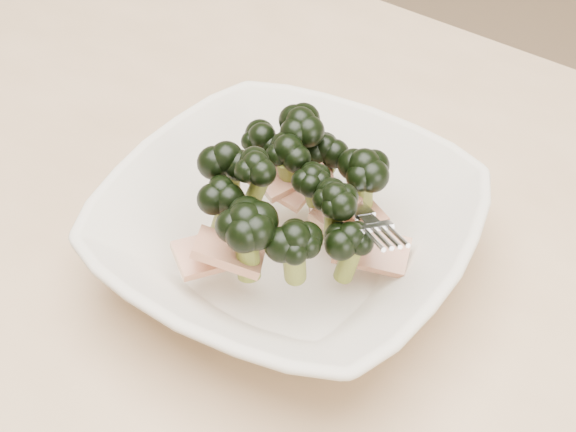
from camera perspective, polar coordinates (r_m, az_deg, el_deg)
The scene contains 2 objects.
dining_table at distance 0.72m, azimuth -3.80°, elevation -7.10°, with size 1.20×0.80×0.75m.
broccoli_dish at distance 0.60m, azimuth 0.03°, elevation -0.66°, with size 0.30×0.30×0.11m.
Camera 1 is at (0.31, -0.33, 1.21)m, focal length 50.00 mm.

